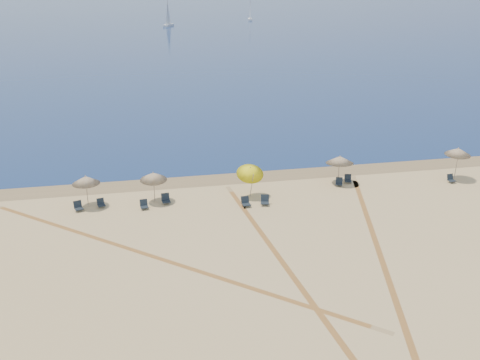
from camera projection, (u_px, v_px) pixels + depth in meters
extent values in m
plane|color=#0C2151|center=(141.00, 10.00, 228.96)|extent=(500.00, 500.00, 0.00)
plane|color=olive|center=(230.00, 178.00, 44.80)|extent=(500.00, 500.00, 0.00)
cylinder|color=gray|center=(87.00, 192.00, 39.16)|extent=(0.05, 0.05, 2.11)
cone|color=beige|center=(86.00, 180.00, 38.84)|extent=(1.94, 1.94, 0.55)
sphere|color=gray|center=(85.00, 176.00, 38.73)|extent=(0.08, 0.08, 0.08)
cylinder|color=gray|center=(154.00, 188.00, 39.81)|extent=(0.05, 0.24, 2.10)
cone|color=beige|center=(153.00, 176.00, 39.57)|extent=(1.92, 1.96, 0.72)
sphere|color=gray|center=(153.00, 172.00, 39.46)|extent=(0.08, 0.08, 0.08)
cylinder|color=gray|center=(252.00, 185.00, 40.28)|extent=(0.05, 1.12, 2.17)
cone|color=#FCEF14|center=(250.00, 171.00, 40.38)|extent=(1.98, 2.01, 1.38)
sphere|color=gray|center=(250.00, 167.00, 40.27)|extent=(0.08, 0.08, 0.08)
cylinder|color=gray|center=(339.00, 170.00, 43.48)|extent=(0.05, 0.16, 2.06)
cone|color=beige|center=(340.00, 160.00, 43.12)|extent=(2.16, 2.18, 0.67)
sphere|color=gray|center=(340.00, 156.00, 43.01)|extent=(0.08, 0.08, 0.08)
cylinder|color=gray|center=(457.00, 165.00, 44.12)|extent=(0.05, 0.20, 2.44)
cone|color=beige|center=(458.00, 151.00, 43.80)|extent=(2.00, 2.03, 0.67)
sphere|color=gray|center=(459.00, 148.00, 43.69)|extent=(0.08, 0.08, 0.08)
cube|color=black|center=(79.00, 209.00, 38.62)|extent=(0.70, 0.70, 0.05)
cube|color=black|center=(78.00, 204.00, 38.75)|extent=(0.59, 0.37, 0.49)
cylinder|color=#A5A5AD|center=(76.00, 212.00, 38.36)|extent=(0.02, 0.02, 0.18)
cylinder|color=#A5A5AD|center=(82.00, 210.00, 38.57)|extent=(0.02, 0.02, 0.18)
cube|color=black|center=(101.00, 205.00, 39.19)|extent=(0.61, 0.61, 0.05)
cube|color=black|center=(100.00, 201.00, 39.31)|extent=(0.53, 0.31, 0.45)
cylinder|color=#A5A5AD|center=(99.00, 208.00, 38.96)|extent=(0.02, 0.02, 0.16)
cylinder|color=#A5A5AD|center=(104.00, 207.00, 39.13)|extent=(0.02, 0.02, 0.16)
cube|color=black|center=(144.00, 207.00, 38.91)|extent=(0.58, 0.58, 0.05)
cube|color=black|center=(144.00, 202.00, 39.06)|extent=(0.54, 0.25, 0.47)
cylinder|color=#A5A5AD|center=(142.00, 209.00, 38.70)|extent=(0.02, 0.02, 0.17)
cylinder|color=#A5A5AD|center=(148.00, 209.00, 38.82)|extent=(0.02, 0.02, 0.17)
cube|color=black|center=(166.00, 201.00, 39.80)|extent=(0.64, 0.64, 0.05)
cube|color=black|center=(165.00, 197.00, 39.96)|extent=(0.60, 0.28, 0.52)
cylinder|color=#A5A5AD|center=(163.00, 204.00, 39.57)|extent=(0.03, 0.03, 0.19)
cylinder|color=#A5A5AD|center=(170.00, 203.00, 39.71)|extent=(0.03, 0.03, 0.19)
cube|color=black|center=(246.00, 204.00, 39.30)|extent=(0.63, 0.63, 0.05)
cube|color=black|center=(245.00, 200.00, 39.46)|extent=(0.59, 0.27, 0.51)
cylinder|color=#A5A5AD|center=(244.00, 207.00, 39.08)|extent=(0.02, 0.02, 0.19)
cylinder|color=#A5A5AD|center=(250.00, 206.00, 39.21)|extent=(0.02, 0.02, 0.19)
cube|color=black|center=(265.00, 203.00, 39.55)|extent=(0.70, 0.70, 0.05)
cube|color=black|center=(265.00, 198.00, 39.73)|extent=(0.61, 0.34, 0.52)
cylinder|color=#A5A5AD|center=(262.00, 205.00, 39.40)|extent=(0.03, 0.03, 0.19)
cylinder|color=#A5A5AD|center=(269.00, 205.00, 39.38)|extent=(0.03, 0.03, 0.19)
cube|color=black|center=(339.00, 184.00, 43.05)|extent=(0.68, 0.68, 0.05)
cube|color=black|center=(339.00, 180.00, 43.20)|extent=(0.55, 0.38, 0.46)
cylinder|color=#A5A5AD|center=(337.00, 186.00, 42.95)|extent=(0.02, 0.02, 0.17)
cylinder|color=#A5A5AD|center=(342.00, 186.00, 42.86)|extent=(0.02, 0.02, 0.17)
cube|color=black|center=(348.00, 181.00, 43.69)|extent=(0.64, 0.64, 0.05)
cube|color=black|center=(348.00, 177.00, 43.84)|extent=(0.55, 0.32, 0.47)
cylinder|color=#A5A5AD|center=(346.00, 183.00, 43.55)|extent=(0.02, 0.02, 0.17)
cylinder|color=#A5A5AD|center=(352.00, 183.00, 43.53)|extent=(0.02, 0.02, 0.17)
cube|color=black|center=(452.00, 181.00, 43.74)|extent=(0.57, 0.57, 0.05)
cube|color=black|center=(450.00, 177.00, 43.89)|extent=(0.54, 0.24, 0.47)
cylinder|color=#A5A5AD|center=(451.00, 183.00, 43.54)|extent=(0.02, 0.02, 0.17)
cylinder|color=#A5A5AD|center=(455.00, 182.00, 43.65)|extent=(0.02, 0.02, 0.17)
cube|color=white|center=(168.00, 25.00, 162.42)|extent=(3.53, 5.29, 0.57)
cylinder|color=gray|center=(168.00, 12.00, 161.10)|extent=(0.11, 0.11, 7.62)
cube|color=white|center=(250.00, 19.00, 181.65)|extent=(2.15, 5.11, 0.54)
cylinder|color=gray|center=(250.00, 8.00, 180.41)|extent=(0.11, 0.11, 7.22)
plane|color=tan|center=(301.00, 287.00, 29.41)|extent=(30.13, 30.13, 0.00)
plane|color=tan|center=(293.00, 277.00, 30.40)|extent=(30.13, 30.13, 0.00)
plane|color=tan|center=(385.00, 270.00, 31.10)|extent=(34.49, 34.49, 0.00)
plane|color=tan|center=(382.00, 260.00, 32.12)|extent=(34.49, 34.49, 0.00)
plane|color=tan|center=(156.00, 258.00, 32.43)|extent=(39.57, 39.57, 0.00)
plane|color=tan|center=(142.00, 253.00, 32.97)|extent=(39.57, 39.57, 0.00)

